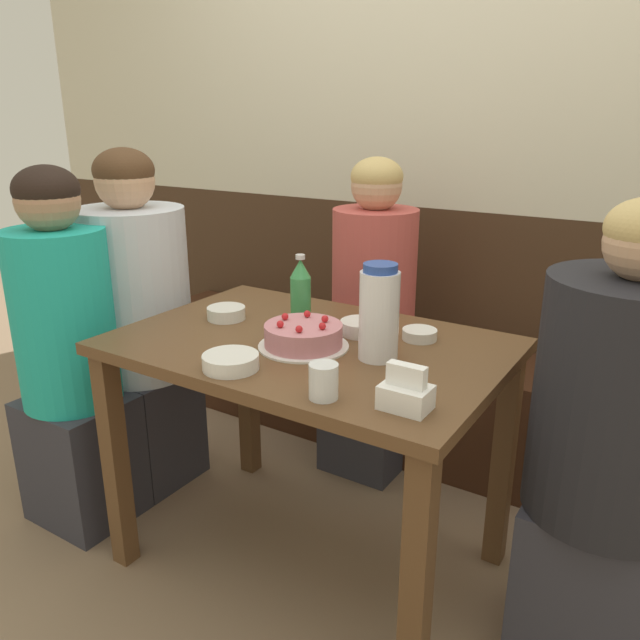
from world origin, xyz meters
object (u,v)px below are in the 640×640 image
at_px(person_pale_blue_shirt, 70,362).
at_px(person_dark_striped, 373,329).
at_px(napkin_holder, 406,393).
at_px(bowl_soup_white, 226,313).
at_px(birthday_cake, 303,336).
at_px(bowl_side_dish, 420,334).
at_px(bowl_sauce_shallow, 361,327).
at_px(person_teal_shirt, 610,454).
at_px(bench_seat, 418,400).
at_px(soju_bottle, 301,291).
at_px(water_pitcher, 379,313).
at_px(glass_water_tall, 324,381).
at_px(bowl_rice_small, 231,362).
at_px(person_grey_tee, 138,323).

distance_m(person_pale_blue_shirt, person_dark_striped, 1.10).
distance_m(napkin_holder, bowl_soup_white, 0.80).
xyz_separation_m(birthday_cake, person_pale_blue_shirt, (-0.83, -0.17, -0.20)).
bearing_deg(bowl_side_dish, person_pale_blue_shirt, -159.30).
xyz_separation_m(bowl_sauce_shallow, person_teal_shirt, (0.71, -0.05, -0.17)).
bearing_deg(bowl_side_dish, bench_seat, 112.12).
bearing_deg(soju_bottle, bench_seat, 81.17).
relative_size(water_pitcher, soju_bottle, 1.19).
height_order(napkin_holder, glass_water_tall, napkin_holder).
distance_m(bowl_rice_small, person_dark_striped, 0.94).
xyz_separation_m(napkin_holder, bowl_sauce_shallow, (-0.32, 0.38, -0.02)).
distance_m(bench_seat, person_pale_blue_shirt, 1.38).
height_order(bench_seat, birthday_cake, birthday_cake).
bearing_deg(glass_water_tall, bowl_soup_white, 150.33).
distance_m(water_pitcher, napkin_holder, 0.31).
bearing_deg(person_grey_tee, soju_bottle, 3.37).
bearing_deg(person_teal_shirt, glass_water_tall, 33.47).
distance_m(person_teal_shirt, person_grey_tee, 1.62).
relative_size(water_pitcher, glass_water_tall, 3.09).
bearing_deg(soju_bottle, bowl_rice_small, -82.08).
xyz_separation_m(bowl_soup_white, bowl_sauce_shallow, (0.43, 0.11, 0.00)).
height_order(person_pale_blue_shirt, person_dark_striped, same).
relative_size(napkin_holder, bowl_side_dish, 1.10).
relative_size(bench_seat, water_pitcher, 10.30).
xyz_separation_m(birthday_cake, bowl_rice_small, (-0.07, -0.23, -0.01)).
xyz_separation_m(bench_seat, bowl_rice_small, (-0.05, -1.11, 0.54)).
relative_size(birthday_cake, bowl_sauce_shallow, 2.08).
bearing_deg(bowl_sauce_shallow, soju_bottle, -176.95).
xyz_separation_m(bench_seat, bowl_sauce_shallow, (0.10, -0.70, 0.54)).
distance_m(bowl_side_dish, person_grey_tee, 1.09).
relative_size(glass_water_tall, person_teal_shirt, 0.07).
bearing_deg(water_pitcher, bowl_rice_small, -136.60).
xyz_separation_m(person_pale_blue_shirt, person_grey_tee, (0.00, 0.30, 0.05)).
bearing_deg(glass_water_tall, person_dark_striped, 111.20).
relative_size(bowl_rice_small, bowl_side_dish, 1.45).
bearing_deg(person_pale_blue_shirt, bench_seat, 52.40).
distance_m(water_pitcher, bowl_sauce_shallow, 0.22).
height_order(bench_seat, bowl_side_dish, bowl_side_dish).
bearing_deg(napkin_holder, bowl_rice_small, -176.01).
distance_m(bowl_soup_white, person_grey_tee, 0.50).
relative_size(bench_seat, person_pale_blue_shirt, 2.16).
xyz_separation_m(water_pitcher, bowl_rice_small, (-0.28, -0.27, -0.11)).
height_order(bowl_soup_white, person_grey_tee, person_grey_tee).
bearing_deg(birthday_cake, bowl_sauce_shallow, 65.75).
distance_m(birthday_cake, person_grey_tee, 0.85).
distance_m(bowl_sauce_shallow, person_pale_blue_shirt, 0.99).
xyz_separation_m(bowl_side_dish, glass_water_tall, (-0.03, -0.48, 0.03)).
distance_m(bowl_side_dish, person_teal_shirt, 0.58).
bearing_deg(person_dark_striped, soju_bottle, 1.54).
height_order(bowl_rice_small, person_teal_shirt, person_teal_shirt).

